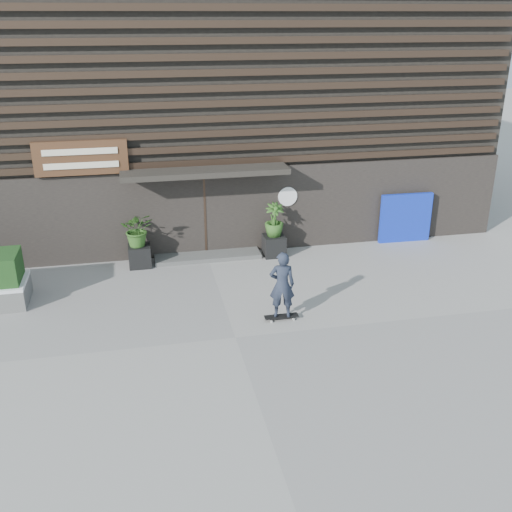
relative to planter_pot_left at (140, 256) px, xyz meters
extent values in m
plane|color=gray|center=(1.90, -4.40, -0.30)|extent=(80.00, 80.00, 0.00)
cube|color=#474745|center=(1.90, 0.20, -0.24)|extent=(3.00, 0.80, 0.12)
cube|color=black|center=(0.00, 0.00, 0.00)|extent=(0.60, 0.60, 0.60)
imported|color=#2D591E|center=(0.00, 0.00, 0.78)|extent=(0.86, 0.75, 0.96)
cube|color=black|center=(3.80, 0.00, 0.00)|extent=(0.60, 0.60, 0.60)
imported|color=#2D591E|center=(3.80, 0.00, 0.78)|extent=(0.54, 0.54, 0.96)
cube|color=#0D24AE|center=(7.96, 0.30, 0.45)|extent=(1.61, 0.15, 1.51)
cube|color=black|center=(1.90, 5.60, 3.70)|extent=(18.00, 10.00, 8.00)
cube|color=black|center=(1.90, 0.54, 0.95)|extent=(18.00, 0.12, 2.50)
cube|color=#38281E|center=(1.90, 0.48, 2.40)|extent=(17.60, 0.08, 0.18)
cube|color=#38281E|center=(1.90, 0.48, 2.79)|extent=(17.60, 0.08, 0.18)
cube|color=#38281E|center=(1.90, 0.48, 3.18)|extent=(17.60, 0.08, 0.18)
cube|color=#38281E|center=(1.90, 0.48, 3.58)|extent=(17.60, 0.08, 0.18)
cube|color=#38281E|center=(1.90, 0.48, 3.97)|extent=(17.60, 0.08, 0.18)
cube|color=#38281E|center=(1.90, 0.48, 4.36)|extent=(17.60, 0.08, 0.18)
cube|color=#38281E|center=(1.90, 0.48, 4.75)|extent=(17.60, 0.08, 0.18)
cube|color=#38281E|center=(1.90, 0.48, 5.15)|extent=(17.60, 0.08, 0.18)
cube|color=#38281E|center=(1.90, 0.48, 5.54)|extent=(17.60, 0.08, 0.18)
cube|color=#38281E|center=(1.90, 0.48, 5.93)|extent=(17.60, 0.08, 0.18)
cube|color=#38281E|center=(1.90, 0.48, 6.32)|extent=(17.60, 0.08, 0.18)
cube|color=black|center=(1.90, 0.10, 2.25)|extent=(4.50, 1.00, 0.15)
cube|color=black|center=(1.90, 0.70, 0.85)|extent=(2.40, 0.30, 2.30)
cube|color=#38281E|center=(1.90, 0.52, 0.85)|extent=(0.06, 0.10, 2.30)
cube|color=#472B19|center=(-1.30, 0.40, 2.70)|extent=(2.40, 0.10, 0.90)
cube|color=beige|center=(-1.30, 0.33, 2.88)|extent=(1.90, 0.02, 0.16)
cube|color=beige|center=(-1.30, 0.33, 2.52)|extent=(1.90, 0.02, 0.16)
cylinder|color=white|center=(4.30, 0.46, 1.30)|extent=(0.56, 0.03, 0.56)
cube|color=black|center=(3.07, -3.81, -0.21)|extent=(0.78, 0.20, 0.02)
cylinder|color=#ABAAA6|center=(2.81, -3.91, -0.27)|extent=(0.06, 0.03, 0.06)
cylinder|color=beige|center=(2.81, -3.71, -0.27)|extent=(0.06, 0.03, 0.06)
cylinder|color=#A0A19C|center=(3.33, -3.91, -0.27)|extent=(0.06, 0.03, 0.06)
cylinder|color=#AAAAA5|center=(3.33, -3.71, -0.27)|extent=(0.06, 0.03, 0.06)
imported|color=#1B2130|center=(3.07, -3.81, 0.58)|extent=(0.63, 0.47, 1.56)
camera|label=1|loc=(0.06, -15.37, 6.17)|focal=41.44mm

